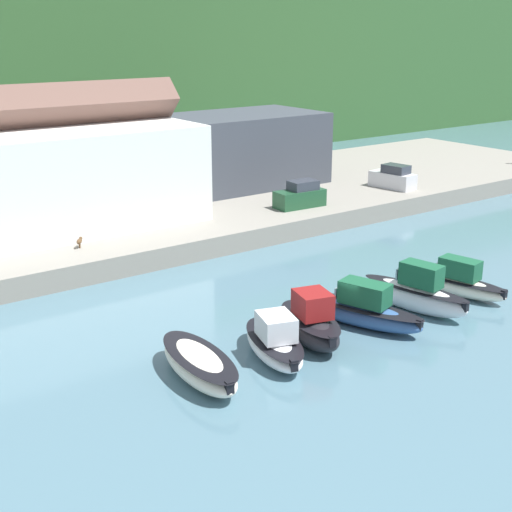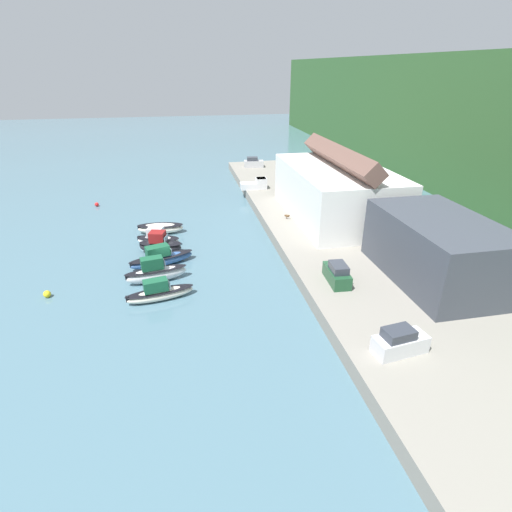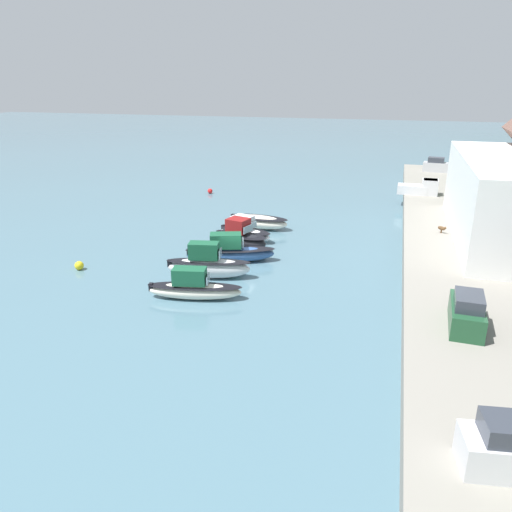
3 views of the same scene
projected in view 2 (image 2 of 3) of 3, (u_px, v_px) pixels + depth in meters
name	position (u px, v px, depth m)	size (l,w,h in m)	color
ground_plane	(168.00, 265.00, 47.89)	(320.00, 320.00, 0.00)	slate
quay_promenade	(363.00, 243.00, 51.94)	(95.87, 22.58, 1.52)	gray
harbor_clubhouse	(336.00, 190.00, 57.53)	(22.64, 12.64, 10.31)	white
yacht_club_building	(437.00, 249.00, 40.53)	(15.10, 8.91, 6.52)	#3D424C
moored_boat_0	(160.00, 228.00, 56.77)	(3.01, 6.66, 1.40)	white
moored_boat_1	(158.00, 239.00, 52.97)	(3.81, 6.10, 2.38)	white
moored_boat_2	(160.00, 245.00, 50.62)	(3.59, 5.81, 2.85)	black
moored_boat_3	(161.00, 258.00, 47.49)	(4.26, 7.98, 2.53)	#33568E
moored_boat_4	(156.00, 273.00, 43.79)	(2.88, 6.95, 2.94)	silver
moored_boat_5	(159.00, 292.00, 40.43)	(2.97, 7.10, 2.33)	white
parked_car_0	(337.00, 274.00, 40.63)	(4.30, 2.04, 2.16)	#1E4C2D
parked_car_1	(400.00, 342.00, 30.60)	(2.37, 4.41, 2.16)	silver
parked_car_2	(253.00, 163.00, 87.41)	(2.38, 4.41, 2.16)	#B7B7BC
pickup_truck_0	(256.00, 184.00, 71.98)	(2.15, 4.80, 1.90)	silver
dog_on_quay	(287.00, 216.00, 57.77)	(0.73, 0.81, 0.68)	brown
mooring_buoy_0	(97.00, 204.00, 67.79)	(0.68, 0.68, 0.68)	red
mooring_buoy_1	(47.00, 294.00, 41.06)	(0.74, 0.74, 0.74)	yellow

